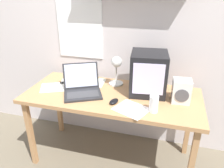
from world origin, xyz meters
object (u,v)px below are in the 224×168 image
(laptop, at_px, (82,86))
(loose_paper_near_monitor, at_px, (92,82))
(juice_glass, at_px, (154,105))
(loose_paper_near_laptop, at_px, (74,81))
(open_notebook, at_px, (53,87))
(crt_monitor, at_px, (148,73))
(printed_handout, at_px, (131,109))
(computer_mouse, at_px, (114,101))
(desk_lamp, at_px, (116,67))
(corner_desk, at_px, (112,100))
(space_heater, at_px, (181,91))

(laptop, bearing_deg, loose_paper_near_monitor, 59.75)
(juice_glass, distance_m, loose_paper_near_laptop, 0.94)
(juice_glass, height_order, open_notebook, juice_glass)
(laptop, xyz_separation_m, loose_paper_near_monitor, (0.01, 0.22, -0.06))
(crt_monitor, relative_size, juice_glass, 2.76)
(crt_monitor, relative_size, printed_handout, 1.18)
(laptop, height_order, computer_mouse, laptop)
(crt_monitor, height_order, loose_paper_near_monitor, crt_monitor)
(open_notebook, bearing_deg, desk_lamp, 18.83)
(computer_mouse, xyz_separation_m, printed_handout, (0.16, -0.06, -0.01))
(open_notebook, distance_m, printed_handout, 0.83)
(corner_desk, relative_size, laptop, 3.52)
(open_notebook, xyz_separation_m, printed_handout, (0.81, -0.19, 0.00))
(desk_lamp, distance_m, computer_mouse, 0.38)
(corner_desk, bearing_deg, printed_handout, -44.11)
(corner_desk, relative_size, crt_monitor, 4.21)
(corner_desk, distance_m, crt_monitor, 0.42)
(loose_paper_near_laptop, xyz_separation_m, loose_paper_near_monitor, (0.20, 0.01, -0.00))
(loose_paper_near_monitor, bearing_deg, desk_lamp, -3.25)
(corner_desk, bearing_deg, desk_lamp, 91.69)
(printed_handout, bearing_deg, laptop, 159.88)
(computer_mouse, relative_size, printed_handout, 0.37)
(laptop, distance_m, open_notebook, 0.31)
(juice_glass, relative_size, space_heater, 0.68)
(juice_glass, relative_size, open_notebook, 0.46)
(corner_desk, height_order, open_notebook, open_notebook)
(corner_desk, distance_m, space_heater, 0.62)
(juice_glass, distance_m, computer_mouse, 0.34)
(loose_paper_near_monitor, bearing_deg, computer_mouse, -46.74)
(juice_glass, bearing_deg, open_notebook, 169.59)
(desk_lamp, bearing_deg, open_notebook, -179.24)
(desk_lamp, xyz_separation_m, computer_mouse, (0.07, -0.33, -0.18))
(space_heater, distance_m, loose_paper_near_laptop, 1.08)
(computer_mouse, height_order, loose_paper_near_monitor, computer_mouse)
(printed_handout, bearing_deg, corner_desk, 135.89)
(printed_handout, bearing_deg, loose_paper_near_laptop, 150.30)
(printed_handout, distance_m, loose_paper_near_monitor, 0.64)
(corner_desk, bearing_deg, loose_paper_near_monitor, 144.40)
(space_heater, bearing_deg, corner_desk, 178.02)
(corner_desk, relative_size, desk_lamp, 5.19)
(desk_lamp, bearing_deg, computer_mouse, -96.81)
(corner_desk, distance_m, computer_mouse, 0.19)
(laptop, xyz_separation_m, printed_handout, (0.50, -0.18, -0.06))
(desk_lamp, height_order, open_notebook, desk_lamp)
(crt_monitor, xyz_separation_m, space_heater, (0.29, -0.10, -0.09))
(corner_desk, height_order, loose_paper_near_laptop, loose_paper_near_laptop)
(desk_lamp, bearing_deg, juice_glass, -61.45)
(laptop, height_order, juice_glass, laptop)
(laptop, height_order, open_notebook, laptop)
(loose_paper_near_monitor, bearing_deg, corner_desk, -35.60)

